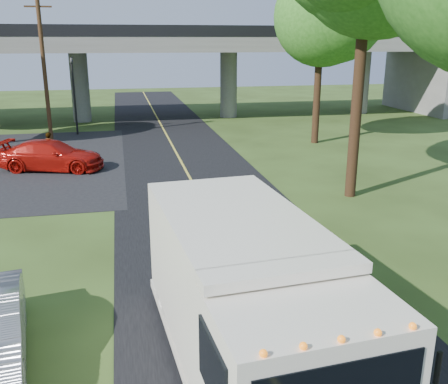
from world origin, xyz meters
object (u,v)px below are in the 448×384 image
object	(u,v)px
red_sedan	(52,155)
pedestrian	(50,148)
tree_right_far	(326,4)
step_van	(246,296)
utility_pole	(44,68)
traffic_signal	(74,88)

from	to	relation	value
red_sedan	pedestrian	bearing A→B (deg)	24.78
tree_right_far	pedestrian	world-z (taller)	tree_right_far
tree_right_far	step_van	distance (m)	24.44
pedestrian	utility_pole	bearing A→B (deg)	-54.30
traffic_signal	red_sedan	world-z (taller)	traffic_signal
traffic_signal	utility_pole	world-z (taller)	utility_pole
tree_right_far	step_van	bearing A→B (deg)	-115.60
utility_pole	pedestrian	bearing A→B (deg)	-83.56
utility_pole	red_sedan	world-z (taller)	utility_pole
traffic_signal	tree_right_far	bearing A→B (deg)	-22.07
utility_pole	step_van	xyz separation A→B (m)	(6.54, -25.37, -2.93)
utility_pole	step_van	world-z (taller)	utility_pole
traffic_signal	red_sedan	distance (m)	10.18
utility_pole	red_sedan	xyz separation A→B (m)	(0.97, -7.86, -3.85)
step_van	pedestrian	world-z (taller)	step_van
utility_pole	step_van	size ratio (longest dim) A/B	1.20
traffic_signal	tree_right_far	world-z (taller)	tree_right_far
traffic_signal	step_van	world-z (taller)	traffic_signal
step_van	utility_pole	bearing A→B (deg)	99.77
utility_pole	traffic_signal	bearing A→B (deg)	53.13
pedestrian	step_van	bearing A→B (deg)	136.33
utility_pole	pedestrian	size ratio (longest dim) A/B	5.39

